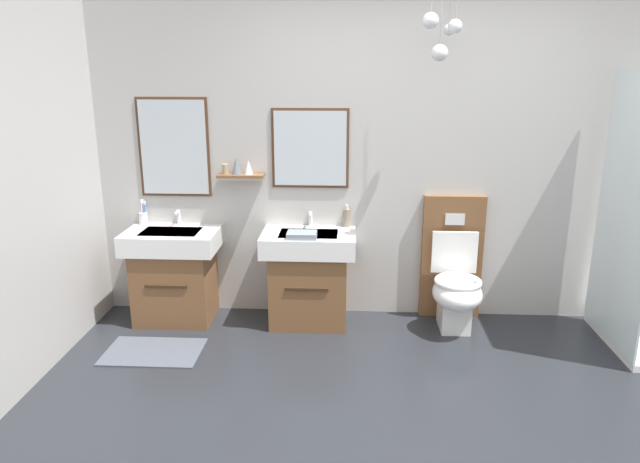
# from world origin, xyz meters

# --- Properties ---
(ground_plane) EXTENTS (6.32, 4.79, 0.10)m
(ground_plane) POSITION_xyz_m (0.00, 0.00, -0.05)
(ground_plane) COLOR #23262B
(ground_plane) RESTS_ON ground
(wall_back) EXTENTS (5.12, 0.62, 2.78)m
(wall_back) POSITION_xyz_m (-0.02, 1.73, 1.39)
(wall_back) COLOR #B7B5B2
(wall_back) RESTS_ON ground
(bath_mat) EXTENTS (0.68, 0.44, 0.01)m
(bath_mat) POSITION_xyz_m (-1.82, 0.87, 0.01)
(bath_mat) COLOR #474C56
(bath_mat) RESTS_ON ground
(vanity_sink_left) EXTENTS (0.72, 0.50, 0.74)m
(vanity_sink_left) POSITION_xyz_m (-1.82, 1.47, 0.39)
(vanity_sink_left) COLOR brown
(vanity_sink_left) RESTS_ON ground
(tap_on_left_sink) EXTENTS (0.03, 0.13, 0.11)m
(tap_on_left_sink) POSITION_xyz_m (-1.82, 1.65, 0.81)
(tap_on_left_sink) COLOR silver
(tap_on_left_sink) RESTS_ON vanity_sink_left
(vanity_sink_right) EXTENTS (0.72, 0.50, 0.74)m
(vanity_sink_right) POSITION_xyz_m (-0.75, 1.47, 0.39)
(vanity_sink_right) COLOR brown
(vanity_sink_right) RESTS_ON ground
(tap_on_right_sink) EXTENTS (0.03, 0.13, 0.11)m
(tap_on_right_sink) POSITION_xyz_m (-0.75, 1.65, 0.81)
(tap_on_right_sink) COLOR silver
(tap_on_right_sink) RESTS_ON vanity_sink_right
(toilet) EXTENTS (0.48, 0.63, 1.00)m
(toilet) POSITION_xyz_m (0.38, 1.48, 0.38)
(toilet) COLOR brown
(toilet) RESTS_ON ground
(toothbrush_cup) EXTENTS (0.07, 0.07, 0.20)m
(toothbrush_cup) POSITION_xyz_m (-2.10, 1.64, 0.79)
(toothbrush_cup) COLOR silver
(toothbrush_cup) RESTS_ON vanity_sink_left
(soap_dispenser) EXTENTS (0.06, 0.06, 0.18)m
(soap_dispenser) POSITION_xyz_m (-0.46, 1.65, 0.81)
(soap_dispenser) COLOR gray
(soap_dispenser) RESTS_ON vanity_sink_right
(folded_hand_towel) EXTENTS (0.22, 0.16, 0.04)m
(folded_hand_towel) POSITION_xyz_m (-0.79, 1.32, 0.76)
(folded_hand_towel) COLOR gray
(folded_hand_towel) RESTS_ON vanity_sink_right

